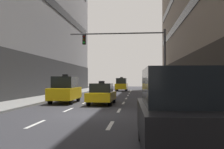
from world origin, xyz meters
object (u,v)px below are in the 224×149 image
(taxi_driving_0, at_px, (122,85))
(traffic_signal_0, at_px, (135,50))
(car_parked_0, at_px, (177,112))
(taxi_driving_2, at_px, (102,94))
(taxi_driving_1, at_px, (65,90))

(taxi_driving_0, relative_size, traffic_signal_0, 0.52)
(car_parked_0, distance_m, traffic_signal_0, 16.48)
(taxi_driving_0, xyz_separation_m, taxi_driving_2, (-0.05, -23.41, -0.29))
(taxi_driving_1, bearing_deg, taxi_driving_2, -16.51)
(taxi_driving_0, distance_m, taxi_driving_1, 22.72)
(car_parked_0, height_order, traffic_signal_0, traffic_signal_0)
(taxi_driving_0, distance_m, traffic_signal_0, 20.24)
(taxi_driving_1, relative_size, taxi_driving_2, 1.03)
(taxi_driving_0, height_order, car_parked_0, taxi_driving_0)
(taxi_driving_2, bearing_deg, traffic_signal_0, 56.13)
(taxi_driving_0, distance_m, car_parked_0, 36.07)
(taxi_driving_0, height_order, taxi_driving_1, taxi_driving_0)
(taxi_driving_0, xyz_separation_m, car_parked_0, (3.52, -35.90, -0.02))
(taxi_driving_1, bearing_deg, traffic_signal_0, 26.21)
(taxi_driving_1, relative_size, traffic_signal_0, 0.51)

